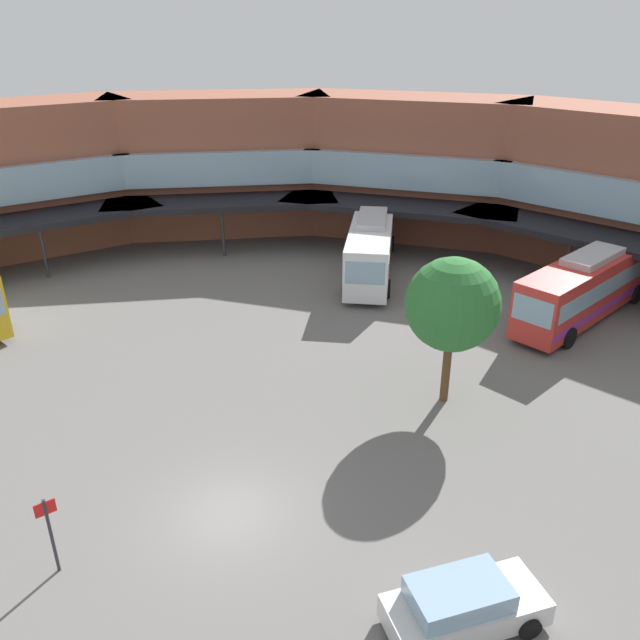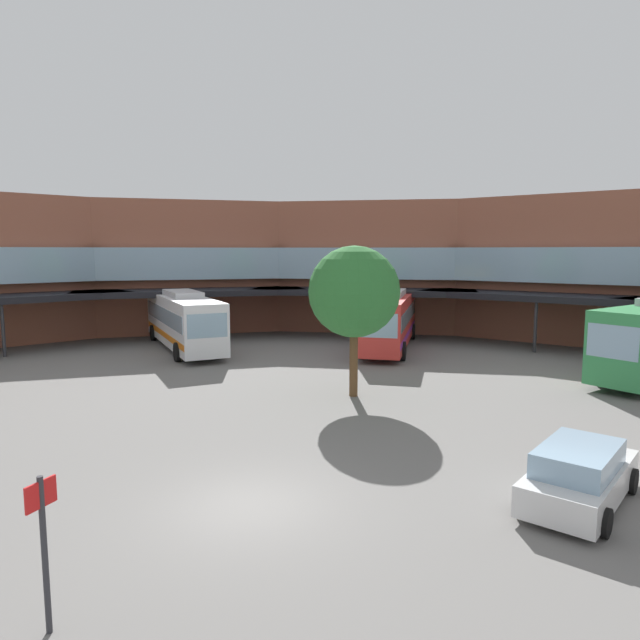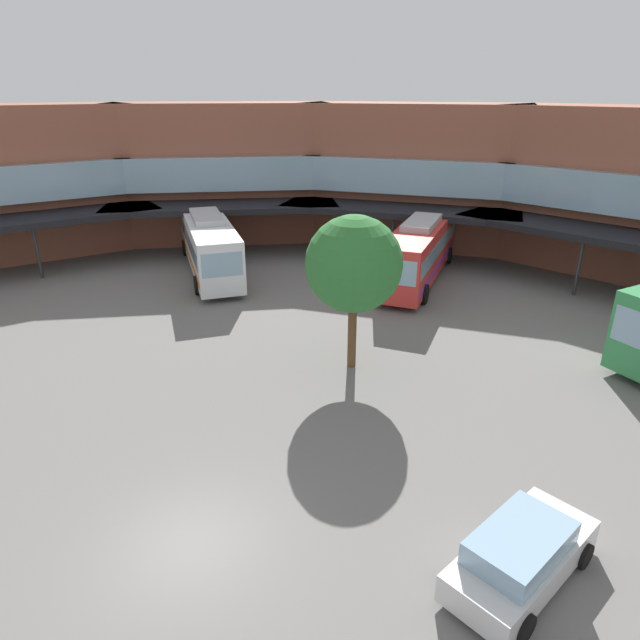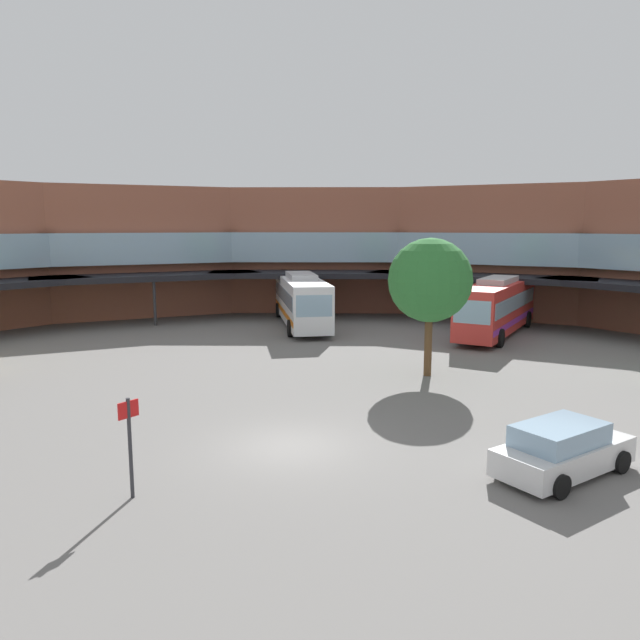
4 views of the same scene
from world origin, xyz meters
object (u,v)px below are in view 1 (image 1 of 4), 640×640
object	(u,v)px
bus_0	(371,244)
plaza_tree	(452,305)
stop_sign_post	(50,528)
bus_3	(588,285)
parked_car	(463,605)

from	to	relation	value
bus_0	plaza_tree	xyz separation A→B (m)	(9.59, -12.29, 2.62)
plaza_tree	stop_sign_post	world-z (taller)	plaza_tree
bus_0	stop_sign_post	world-z (taller)	bus_0
stop_sign_post	bus_3	bearing A→B (deg)	69.12
bus_0	parked_car	distance (m)	26.95
bus_0	plaza_tree	bearing A→B (deg)	15.09
parked_car	stop_sign_post	xyz separation A→B (m)	(-11.09, -4.24, 0.90)
bus_3	plaza_tree	size ratio (longest dim) A/B	1.85
parked_car	bus_0	bearing A→B (deg)	73.42
bus_0	parked_car	xyz separation A→B (m)	(14.07, -22.95, -1.14)
bus_3	parked_car	distance (m)	22.60
bus_3	stop_sign_post	size ratio (longest dim) A/B	4.46
bus_0	stop_sign_post	size ratio (longest dim) A/B	4.55
bus_3	parked_car	size ratio (longest dim) A/B	2.68
bus_0	bus_3	xyz separation A→B (m)	(13.20, -0.40, 0.01)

